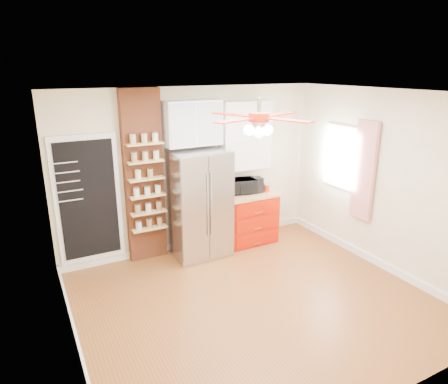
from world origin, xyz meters
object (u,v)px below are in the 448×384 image
canister_left (267,188)px  toaster_oven (243,186)px  fridge (199,204)px  ceiling_fan (259,118)px  red_cabinet (249,217)px  coffee_maker (257,185)px  pantry_jar_oats (138,174)px

canister_left → toaster_oven: bearing=160.7°
fridge → toaster_oven: (0.88, 0.10, 0.15)m
ceiling_fan → toaster_oven: 2.37m
ceiling_fan → toaster_oven: bearing=64.5°
canister_left → red_cabinet: bearing=164.2°
red_cabinet → coffee_maker: bearing=-4.4°
fridge → red_cabinet: fridge is taller
ceiling_fan → canister_left: 2.48m
coffee_maker → canister_left: (0.15, -0.07, -0.07)m
coffee_maker → canister_left: 0.18m
pantry_jar_oats → canister_left: bearing=-5.2°
ceiling_fan → pantry_jar_oats: ceiling_fan is taller
fridge → ceiling_fan: ceiling_fan is taller
red_cabinet → toaster_oven: 0.58m
toaster_oven → fridge: bearing=-163.3°
fridge → canister_left: fridge is taller
fridge → red_cabinet: 1.06m
ceiling_fan → pantry_jar_oats: size_ratio=10.16×
ceiling_fan → pantry_jar_oats: 2.26m
red_cabinet → ceiling_fan: size_ratio=0.67×
fridge → coffee_maker: size_ratio=6.64×
fridge → red_cabinet: bearing=3.0°
fridge → pantry_jar_oats: 1.10m
fridge → pantry_jar_oats: fridge is taller
canister_left → pantry_jar_oats: bearing=174.8°
red_cabinet → ceiling_fan: 2.75m
fridge → red_cabinet: (0.97, 0.05, -0.42)m
ceiling_fan → pantry_jar_oats: bearing=118.5°
toaster_oven → canister_left: (0.40, -0.14, -0.06)m
fridge → red_cabinet: size_ratio=1.86×
ceiling_fan → toaster_oven: (0.83, 1.73, -1.40)m
red_cabinet → toaster_oven: toaster_oven is taller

